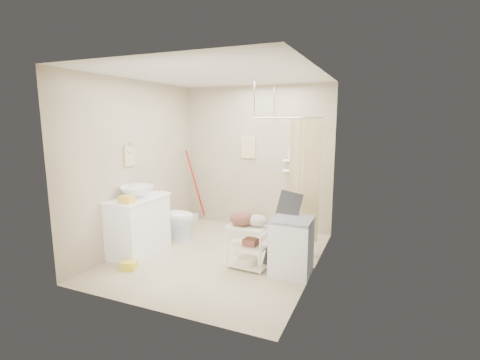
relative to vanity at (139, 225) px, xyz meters
The scene contains 23 objects.
floor 1.28m from the vanity, 16.44° to the left, with size 3.20×3.20×0.00m, color beige.
ceiling 2.49m from the vanity, 16.44° to the left, with size 2.80×3.20×0.04m, color silver.
wall_back 2.42m from the vanity, 59.15° to the left, with size 2.80×0.04×2.60m, color #BAAB90.
wall_front 1.92m from the vanity, 47.31° to the right, with size 2.80×0.04×2.60m, color #BAAB90.
wall_left 0.97m from the vanity, 125.03° to the left, with size 0.04×3.20×2.60m, color #BAAB90.
wall_right 2.73m from the vanity, ahead, with size 0.04×3.20×2.60m, color #BAAB90.
vanity is the anchor object (origin of this frame).
sink 0.51m from the vanity, 104.59° to the left, with size 0.49×0.49×0.17m, color white.
counter_basket 0.60m from the vanity, 72.23° to the right, with size 0.19×0.15×0.11m, color gold.
floor_basket 0.69m from the vanity, 64.89° to the right, with size 0.28×0.22×0.15m, color yellow.
toilet 0.78m from the vanity, 81.08° to the left, with size 0.43×0.75×0.77m, color white.
mop 1.83m from the vanity, 92.64° to the left, with size 0.13×0.13×1.40m, color #B51A05, non-canonical shape.
potted_plant_a 2.02m from the vanity, 60.56° to the left, with size 0.15×0.10×0.29m, color brown.
potted_plant_b 2.16m from the vanity, 54.99° to the left, with size 0.16×0.13×0.30m, color brown.
hanging_towel 2.42m from the vanity, 62.28° to the left, with size 0.28×0.03×0.42m, color beige.
towel_ring 1.07m from the vanity, 147.09° to the left, with size 0.04×0.22×0.34m, color beige, non-canonical shape.
tp_holder 0.53m from the vanity, 117.01° to the left, with size 0.08×0.12×0.14m, color white, non-canonical shape.
shower 2.52m from the vanity, 34.71° to the left, with size 1.10×1.10×2.10m, color silver, non-canonical shape.
shampoo_bottle_a 2.80m from the vanity, 45.76° to the left, with size 0.10×0.10×0.26m, color silver.
shampoo_bottle_b 2.83m from the vanity, 44.46° to the left, with size 0.08×0.08×0.18m, color #3860A9.
washing_machine 2.31m from the vanity, ahead, with size 0.51×0.52×0.74m, color white.
laundry_rack 1.72m from the vanity, ahead, with size 0.52×0.30×0.72m, color white, non-canonical shape.
ironing_board 2.17m from the vanity, ahead, with size 0.31×0.09×1.08m, color black, non-canonical shape.
Camera 1 is at (2.20, -4.37, 2.01)m, focal length 26.00 mm.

